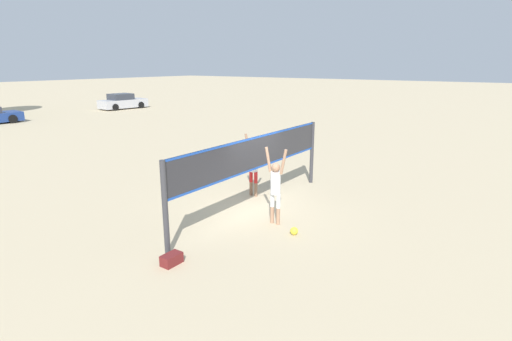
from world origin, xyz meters
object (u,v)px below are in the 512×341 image
Objects in this scene: player_spiker at (275,185)px; parked_car_far at (123,102)px; volleyball at (294,231)px; volleyball_net at (256,160)px; player_blocker at (253,164)px; gear_bag at (172,259)px.

player_spiker is 32.57m from parked_car_far.
volleyball is at bearing -113.69° from parked_car_far.
volleyball_net is 3.39× the size of player_spiker.
player_spiker is 1.38m from volleyball.
player_blocker is 5.25m from gear_bag.
player_spiker is at bearing -10.81° from gear_bag.
volleyball is 0.44× the size of gear_bag.
gear_bag is at bearing -75.52° from player_blocker.
volleyball_net reaches higher than player_blocker.
parked_car_far is (16.55, 29.08, 0.56)m from volleyball.
parked_car_far is at bearing 151.08° from player_blocker.
player_spiker is (-0.57, -1.06, -0.44)m from volleyball_net.
player_blocker is at bearing 53.93° from volleyball.
player_blocker is at bearing -40.57° from player_spiker.
player_blocker is 0.45× the size of parked_car_far.
player_blocker is (1.65, 1.93, -0.03)m from player_spiker.
gear_bag is at bearing -119.32° from parked_car_far.
player_spiker is 10.32× the size of volleyball.
player_blocker is at bearing 38.77° from volleyball_net.
volleyball_net is 15.49× the size of gear_bag.
parked_car_far is at bearing 60.36° from volleyball.
volleyball_net is 1.47m from player_blocker.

